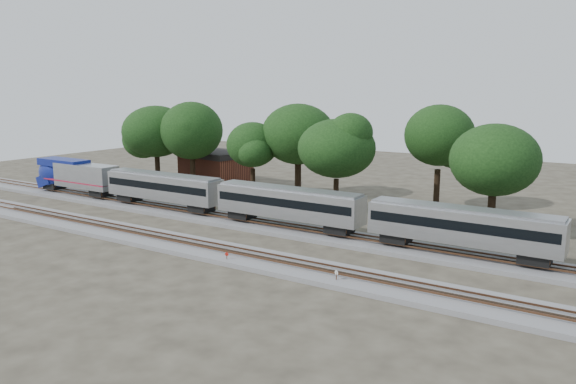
{
  "coord_description": "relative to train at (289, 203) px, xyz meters",
  "views": [
    {
      "loc": [
        29.19,
        -40.91,
        14.51
      ],
      "look_at": [
        -0.46,
        5.0,
        4.35
      ],
      "focal_mm": 35.0,
      "sensor_mm": 36.0,
      "label": 1
    }
  ],
  "objects": [
    {
      "name": "switch_lever",
      "position": [
        8.81,
        -11.1,
        -2.89
      ],
      "size": [
        0.56,
        0.41,
        0.3
      ],
      "primitive_type": "cube",
      "rotation": [
        0.0,
        0.0,
        0.25
      ],
      "color": "#512D19",
      "rests_on": "ground"
    },
    {
      "name": "track_near",
      "position": [
        0.94,
        -10.0,
        -2.84
      ],
      "size": [
        160.0,
        5.0,
        0.73
      ],
      "color": "slate",
      "rests_on": "ground"
    },
    {
      "name": "train",
      "position": [
        0.0,
        0.0,
        0.0
      ],
      "size": [
        84.7,
        2.91,
        4.29
      ],
      "color": "silver",
      "rests_on": "ground"
    },
    {
      "name": "track_far",
      "position": [
        0.94,
        -0.0,
        -2.84
      ],
      "size": [
        160.0,
        5.0,
        0.73
      ],
      "color": "slate",
      "rests_on": "ground"
    },
    {
      "name": "tree_0",
      "position": [
        -32.01,
        12.94,
        5.05
      ],
      "size": [
        8.25,
        8.25,
        11.63
      ],
      "color": "black",
      "rests_on": "ground"
    },
    {
      "name": "tree_6",
      "position": [
        17.54,
        10.0,
        4.5
      ],
      "size": [
        7.69,
        7.69,
        10.84
      ],
      "color": "black",
      "rests_on": "ground"
    },
    {
      "name": "tree_4",
      "position": [
        0.07,
        9.93,
        4.62
      ],
      "size": [
        7.81,
        7.81,
        11.01
      ],
      "color": "black",
      "rests_on": "ground"
    },
    {
      "name": "brick_building",
      "position": [
        -26.5,
        19.84,
        -0.6
      ],
      "size": [
        11.04,
        8.52,
        4.86
      ],
      "rotation": [
        0.0,
        0.0,
        -0.14
      ],
      "color": "brown",
      "rests_on": "ground"
    },
    {
      "name": "switch_stand_white",
      "position": [
        11.46,
        -11.34,
        -2.33
      ],
      "size": [
        0.34,
        0.17,
        1.12
      ],
      "rotation": [
        0.0,
        0.0,
        -0.4
      ],
      "color": "#512D19",
      "rests_on": "ground"
    },
    {
      "name": "tree_3",
      "position": [
        -9.16,
        16.41,
        5.42
      ],
      "size": [
        8.62,
        8.62,
        12.15
      ],
      "color": "black",
      "rests_on": "ground"
    },
    {
      "name": "ground",
      "position": [
        0.94,
        -6.0,
        -3.04
      ],
      "size": [
        160.0,
        160.0,
        0.0
      ],
      "primitive_type": "plane",
      "color": "#383328",
      "rests_on": "ground"
    },
    {
      "name": "tree_2",
      "position": [
        -14.57,
        13.53,
        3.95
      ],
      "size": [
        7.14,
        7.14,
        10.06
      ],
      "color": "black",
      "rests_on": "ground"
    },
    {
      "name": "switch_stand_red",
      "position": [
        1.36,
        -11.8,
        -2.41
      ],
      "size": [
        0.31,
        0.11,
        0.99
      ],
      "rotation": [
        0.0,
        0.0,
        0.27
      ],
      "color": "#512D19",
      "rests_on": "ground"
    },
    {
      "name": "tree_5",
      "position": [
        8.9,
        19.38,
        5.86
      ],
      "size": [
        9.07,
        9.07,
        12.78
      ],
      "color": "black",
      "rests_on": "ground"
    },
    {
      "name": "tree_1",
      "position": [
        -25.68,
        13.81,
        5.37
      ],
      "size": [
        8.57,
        8.57,
        12.08
      ],
      "color": "black",
      "rests_on": "ground"
    }
  ]
}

